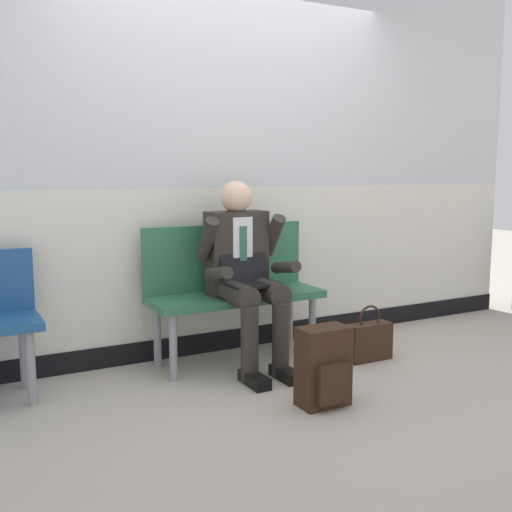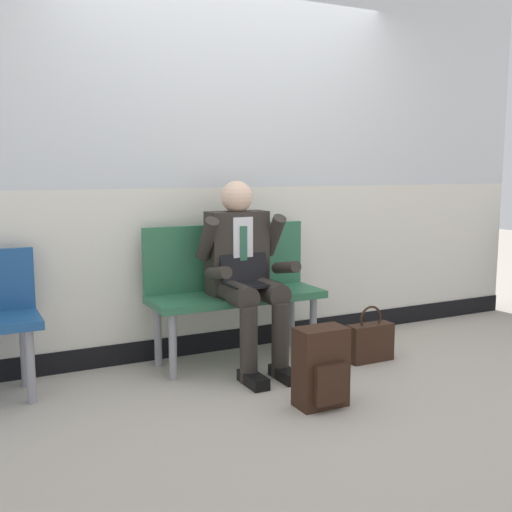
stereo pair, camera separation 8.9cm
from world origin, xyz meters
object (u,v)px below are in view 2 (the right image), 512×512
object	(u,v)px
backpack	(322,368)
bench_with_person	(232,282)
person_seated	(245,270)
handbag	(370,341)

from	to	relation	value
backpack	bench_with_person	bearing A→B (deg)	94.89
bench_with_person	person_seated	distance (m)	0.23
person_seated	bench_with_person	bearing A→B (deg)	90.00
bench_with_person	backpack	world-z (taller)	bench_with_person
bench_with_person	person_seated	bearing A→B (deg)	-90.00
person_seated	handbag	bearing A→B (deg)	-18.42
person_seated	handbag	xyz separation A→B (m)	(0.81, -0.27, -0.51)
backpack	handbag	size ratio (longest dim) A/B	1.15
backpack	handbag	xyz separation A→B (m)	(0.73, 0.52, -0.08)
backpack	handbag	world-z (taller)	backpack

